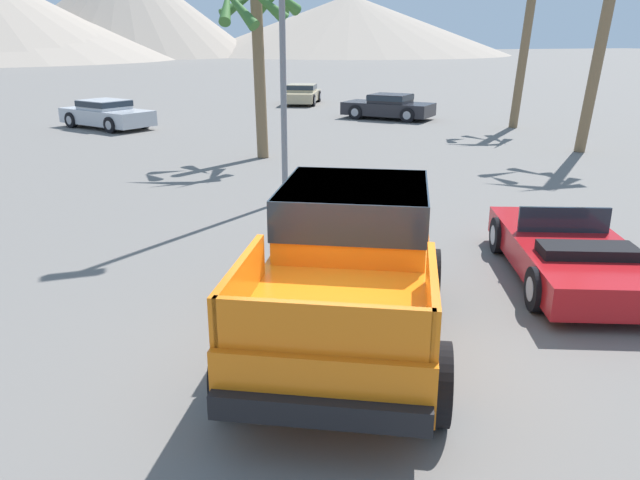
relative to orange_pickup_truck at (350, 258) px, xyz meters
The scene contains 9 objects.
ground_plane 1.12m from the orange_pickup_truck, 122.48° to the right, with size 320.00×320.00×0.00m, color slate.
orange_pickup_truck is the anchor object (origin of this frame).
red_convertible_car 4.19m from the orange_pickup_truck, ahead, with size 3.17×4.45×1.08m.
parked_car_dark 22.71m from the orange_pickup_truck, 63.59° to the left, with size 4.18×4.26×1.16m.
parked_car_silver 21.65m from the orange_pickup_truck, 96.86° to the left, with size 3.94×4.56×1.18m.
parked_car_tan 29.54m from the orange_pickup_truck, 73.65° to the left, with size 3.35×4.44×1.11m.
palm_tree_short 13.18m from the orange_pickup_truck, 81.11° to the left, with size 2.74×2.73×5.49m.
palm_tree_leaning 21.47m from the orange_pickup_truck, 48.54° to the left, with size 2.91×2.84×6.85m.
distant_mountain_range 118.25m from the orange_pickup_truck, 88.73° to the left, with size 136.00×75.92×18.65m.
Camera 1 is at (-2.64, -6.65, 3.75)m, focal length 35.00 mm.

